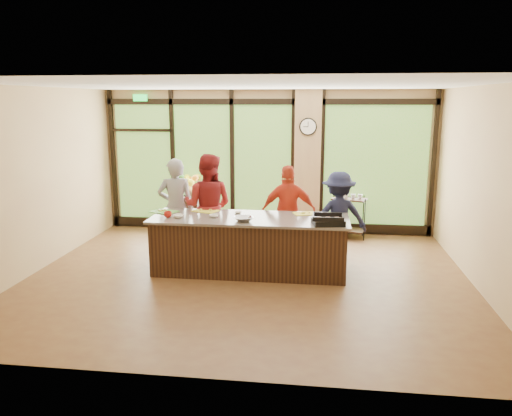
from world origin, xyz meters
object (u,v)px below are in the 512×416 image
(roasting_pan, at_px, (328,222))
(island_base, at_px, (250,246))
(cook_right, at_px, (338,217))
(bar_cart, at_px, (349,212))
(flower_stand, at_px, (191,214))
(cook_left, at_px, (176,207))

(roasting_pan, bearing_deg, island_base, 153.25)
(cook_right, bearing_deg, bar_cart, -111.10)
(flower_stand, bearing_deg, cook_right, -27.26)
(cook_left, xyz_separation_m, flower_stand, (-0.17, 1.71, -0.51))
(island_base, height_order, bar_cart, bar_cart)
(roasting_pan, bearing_deg, flower_stand, 123.92)
(roasting_pan, bearing_deg, bar_cart, 67.78)
(island_base, distance_m, roasting_pan, 1.40)
(island_base, height_order, roasting_pan, roasting_pan)
(cook_left, distance_m, flower_stand, 1.79)
(cook_left, height_order, cook_right, cook_left)
(cook_left, bearing_deg, bar_cart, -169.08)
(cook_right, relative_size, flower_stand, 2.08)
(flower_stand, bearing_deg, bar_cart, -1.24)
(cook_right, height_order, bar_cart, cook_right)
(roasting_pan, bearing_deg, cook_left, 146.38)
(island_base, bearing_deg, bar_cart, 53.13)
(cook_right, relative_size, roasting_pan, 3.39)
(cook_right, bearing_deg, island_base, 17.09)
(cook_right, distance_m, roasting_pan, 1.13)
(cook_right, bearing_deg, flower_stand, -39.58)
(flower_stand, relative_size, bar_cart, 0.83)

